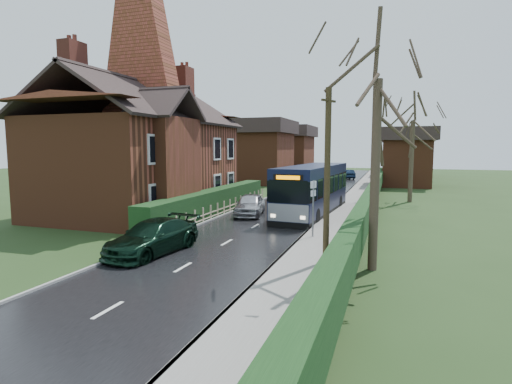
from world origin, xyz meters
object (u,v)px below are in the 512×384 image
(car_silver, at_px, (250,205))
(car_green, at_px, (153,237))
(bus_stop_sign, at_px, (313,201))
(telegraph_pole, at_px, (327,178))
(bus, at_px, (313,190))
(brick_house, at_px, (146,146))

(car_silver, bearing_deg, car_green, -104.36)
(bus_stop_sign, distance_m, telegraph_pole, 4.41)
(bus, height_order, car_silver, bus)
(bus, distance_m, bus_stop_sign, 7.30)
(bus, distance_m, car_silver, 4.18)
(car_green, xyz_separation_m, bus_stop_sign, (5.70, 4.52, 1.16))
(brick_house, height_order, bus, brick_house)
(bus_stop_sign, height_order, telegraph_pole, telegraph_pole)
(car_green, bearing_deg, telegraph_pole, 10.65)
(bus_stop_sign, bearing_deg, bus, 122.77)
(bus, distance_m, car_green, 12.49)
(telegraph_pole, bearing_deg, brick_house, 171.41)
(car_green, distance_m, bus_stop_sign, 7.37)
(car_silver, bearing_deg, telegraph_pole, -66.99)
(bus, relative_size, telegraph_pole, 1.65)
(bus_stop_sign, relative_size, telegraph_pole, 0.44)
(car_green, height_order, telegraph_pole, telegraph_pole)
(bus, distance_m, telegraph_pole, 11.59)
(car_silver, xyz_separation_m, bus_stop_sign, (5.07, -5.43, 1.14))
(bus, height_order, car_green, bus)
(car_green, height_order, bus_stop_sign, bus_stop_sign)
(car_silver, bearing_deg, brick_house, 173.71)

